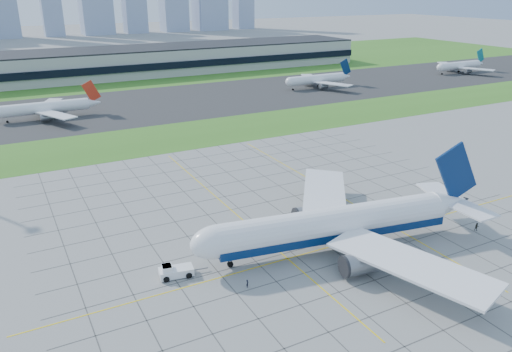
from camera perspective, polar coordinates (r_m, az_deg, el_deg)
The scene contains 13 objects.
ground at distance 105.64m, azimuth 7.72°, elevation -7.58°, with size 1400.00×1400.00×0.00m, color gray.
grass_median at distance 180.84m, azimuth -8.99°, elevation 4.53°, with size 700.00×35.00×0.04m, color #34691E.
asphalt_taxiway at distance 232.04m, azimuth -13.58°, elevation 7.81°, with size 700.00×75.00×0.04m, color #383838.
grass_far at distance 338.05m, azimuth -18.57°, elevation 11.26°, with size 700.00×145.00×0.04m, color #34691E.
apron_markings at distance 113.96m, azimuth 4.67°, elevation -5.23°, with size 120.00×130.00×0.03m.
terminal at distance 321.97m, azimuth -10.74°, elevation 12.95°, with size 260.00×43.00×15.80m.
airliner at distance 101.35m, azimuth 9.07°, elevation -5.48°, with size 63.14×63.50×19.97m.
pushback_tug at distance 94.22m, azimuth -9.31°, elevation -10.68°, with size 9.20×3.99×2.53m.
crew_near at distance 90.19m, azimuth -0.98°, elevation -12.19°, with size 0.56×0.37×1.55m, color black.
crew_far at distance 119.38m, azimuth 23.93°, elevation -5.33°, with size 0.90×0.70×1.86m, color black.
distant_jet_1 at distance 219.22m, azimuth -22.75°, elevation 7.24°, with size 38.58×42.66×14.08m.
distant_jet_2 at distance 268.96m, azimuth 7.07°, elevation 10.93°, with size 38.64×42.66×14.08m.
distant_jet_3 at distance 339.53m, azimuth 22.29°, elevation 11.61°, with size 37.56×42.66×14.08m.
Camera 1 is at (-55.63, -74.69, 49.88)m, focal length 35.00 mm.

